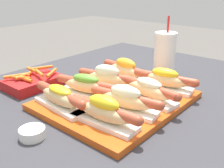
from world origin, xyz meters
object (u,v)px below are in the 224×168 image
Objects in this scene: hot_dog_2 at (149,90)px; drink_cup at (165,55)px; hot_dog_7 at (126,70)px; hot_dog_4 at (60,97)px; hot_dog_0 at (104,111)px; fries_basket at (33,82)px; hot_dog_6 at (107,78)px; hot_dog_3 at (165,80)px; hot_dog_5 at (86,86)px; sauce_bowl at (32,132)px; serving_tray at (117,100)px; hot_dog_1 at (125,99)px.

drink_cup is (0.26, 0.10, 0.04)m from hot_dog_2.
hot_dog_4 is at bearing -179.19° from hot_dog_7.
hot_dog_7 is at bearing 0.81° from hot_dog_4.
hot_dog_0 is 0.96× the size of drink_cup.
hot_dog_6 is at bearing -60.25° from fries_basket.
hot_dog_0 is at bearing -168.43° from drink_cup.
hot_dog_0 reaches higher than hot_dog_3.
hot_dog_5 is 0.94× the size of drink_cup.
drink_cup is (0.36, -0.07, 0.04)m from hot_dog_5.
sauce_bowl is (-0.23, -0.05, -0.04)m from hot_dog_5.
serving_tray is 0.17m from hot_dog_0.
hot_dog_0 is 0.39m from fries_basket.
hot_dog_6 is 0.94× the size of drink_cup.
hot_dog_3 is at bearing 3.79° from hot_dog_2.
serving_tray is 0.32m from drink_cup.
hot_dog_1 is 0.99× the size of hot_dog_7.
serving_tray is 0.11m from hot_dog_2.
hot_dog_2 is at bearing -1.86° from hot_dog_0.
drink_cup is at bearing -12.88° from hot_dog_6.
hot_dog_1 is (0.09, 0.00, -0.00)m from hot_dog_0.
serving_tray is at bearing -151.10° from hot_dog_7.
sauce_bowl is 0.27× the size of drink_cup.
hot_dog_4 is 0.30m from hot_dog_7.
hot_dog_0 is 0.46m from drink_cup.
hot_dog_6 reaches higher than hot_dog_3.
hot_dog_0 is 3.56× the size of sauce_bowl.
hot_dog_1 is 0.39m from fries_basket.
hot_dog_1 is at bearing -126.13° from serving_tray.
hot_dog_7 reaches higher than sauce_bowl.
hot_dog_5 is 0.09m from hot_dog_6.
hot_dog_6 reaches higher than hot_dog_2.
hot_dog_2 is 0.95× the size of drink_cup.
sauce_bowl is at bearing 142.04° from hot_dog_0.
hot_dog_7 is 0.33m from fries_basket.
serving_tray is 0.18m from hot_dog_4.
hot_dog_3 is 0.45m from sauce_bowl.
serving_tray is at bearing -118.73° from hot_dog_6.
hot_dog_5 is 0.98× the size of hot_dog_7.
serving_tray is 1.97× the size of hot_dog_6.
hot_dog_1 is 0.18m from hot_dog_4.
hot_dog_6 is at bearing 39.58° from hot_dog_0.
hot_dog_6 is at bearing 167.12° from drink_cup.
hot_dog_6 is at bearing 126.08° from hot_dog_3.
hot_dog_1 is at bearing -142.43° from hot_dog_7.
hot_dog_5 is 3.49× the size of sauce_bowl.
hot_dog_1 is at bearing -24.89° from sauce_bowl.
hot_dog_3 is (0.21, -0.00, -0.00)m from hot_dog_1.
hot_dog_4 is 0.47m from drink_cup.
hot_dog_0 is 1.02× the size of hot_dog_6.
hot_dog_0 is 0.15m from hot_dog_4.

